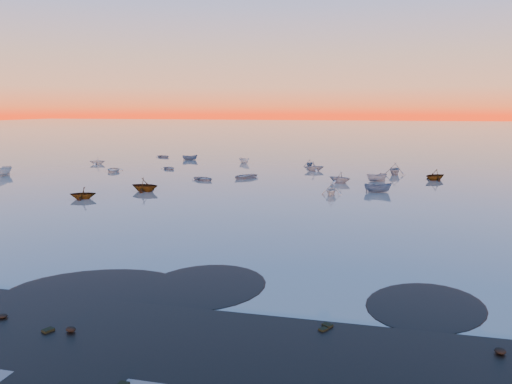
% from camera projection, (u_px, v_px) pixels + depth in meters
% --- Properties ---
extents(ground, '(600.00, 600.00, 0.00)m').
position_uv_depth(ground, '(334.00, 151.00, 126.49)').
color(ground, slate).
rests_on(ground, ground).
extents(mud_lobes, '(140.00, 6.00, 0.07)m').
position_uv_depth(mud_lobes, '(190.00, 294.00, 29.73)').
color(mud_lobes, black).
rests_on(mud_lobes, ground).
extents(moored_fleet, '(124.00, 58.00, 1.20)m').
position_uv_depth(moored_fleet, '(309.00, 175.00, 81.46)').
color(moored_fleet, silver).
rests_on(moored_fleet, ground).
extents(boat_near_left, '(3.18, 3.99, 0.93)m').
position_uv_depth(boat_near_left, '(204.00, 180.00, 76.05)').
color(boat_near_left, gray).
rests_on(boat_near_left, ground).
extents(boat_near_center, '(1.92, 3.70, 1.23)m').
position_uv_depth(boat_near_center, '(378.00, 192.00, 65.45)').
color(boat_near_center, '#3A5370').
rests_on(boat_near_center, ground).
extents(boat_near_right, '(3.25, 1.51, 1.13)m').
position_uv_depth(boat_near_right, '(331.00, 195.00, 63.50)').
color(boat_near_right, silver).
rests_on(boat_near_right, ground).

